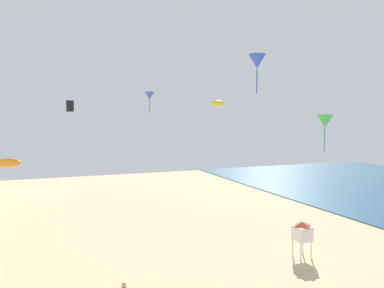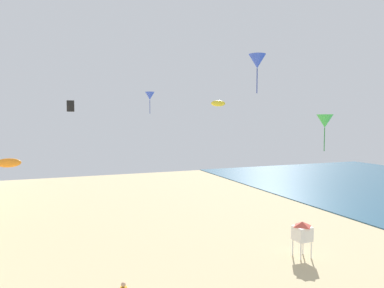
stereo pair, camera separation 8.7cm
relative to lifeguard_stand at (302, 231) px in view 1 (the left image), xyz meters
name	(u,v)px [view 1 (the left image)]	position (x,y,z in m)	size (l,w,h in m)	color
lifeguard_stand	(302,231)	(0.00, 0.00, 0.00)	(1.10, 1.10, 2.55)	white
kite_blue_delta	(149,96)	(-7.24, 14.30, 10.30)	(0.94, 0.94, 2.13)	blue
kite_black_box	(70,106)	(-14.41, 19.85, 9.41)	(0.74, 0.74, 1.17)	black
kite_orange_parafoil	(8,163)	(-20.10, 16.25, 3.99)	(2.17, 0.60, 0.84)	orange
kite_yellow_parafoil	(218,103)	(-2.18, 9.26, 9.43)	(1.42, 0.40, 0.55)	yellow
kite_green_delta	(325,121)	(-0.96, -3.07, 7.80)	(0.98, 0.98, 2.22)	green
kite_blue_delta_2	(257,61)	(-1.12, 4.42, 12.52)	(1.35, 1.35, 3.07)	blue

